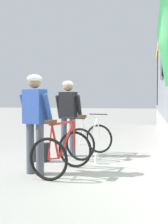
# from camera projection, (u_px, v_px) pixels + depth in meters

# --- Properties ---
(ground_plane) EXTENTS (80.00, 80.00, 0.00)m
(ground_plane) POSITION_uv_depth(u_px,v_px,m) (86.00, 170.00, 5.45)
(ground_plane) COLOR #A09E99
(cyclist_near_in_dark) EXTENTS (0.64, 0.36, 1.76)m
(cyclist_near_in_dark) POSITION_uv_depth(u_px,v_px,m) (68.00, 111.00, 6.74)
(cyclist_near_in_dark) COLOR #4C515B
(cyclist_near_in_dark) RESTS_ON ground
(cyclist_far_in_blue) EXTENTS (0.66, 0.43, 1.76)m
(cyclist_far_in_blue) POSITION_uv_depth(u_px,v_px,m) (35.00, 115.00, 5.09)
(cyclist_far_in_blue) COLOR #4C515B
(cyclist_far_in_blue) RESTS_ON ground
(bicycle_near_white) EXTENTS (0.94, 1.21, 0.99)m
(bicycle_near_white) POSITION_uv_depth(u_px,v_px,m) (90.00, 139.00, 6.71)
(bicycle_near_white) COLOR black
(bicycle_near_white) RESTS_ON ground
(bicycle_far_red) EXTENTS (0.89, 1.18, 0.99)m
(bicycle_far_red) POSITION_uv_depth(u_px,v_px,m) (63.00, 151.00, 5.15)
(bicycle_far_red) COLOR black
(bicycle_far_red) RESTS_ON ground
(backpack_on_platform) EXTENTS (0.28, 0.19, 0.40)m
(backpack_on_platform) POSITION_uv_depth(u_px,v_px,m) (41.00, 152.00, 6.17)
(backpack_on_platform) COLOR black
(backpack_on_platform) RESTS_ON ground
(water_bottle_near_the_bikes) EXTENTS (0.07, 0.07, 0.22)m
(water_bottle_near_the_bikes) POSITION_uv_depth(u_px,v_px,m) (96.00, 158.00, 5.95)
(water_bottle_near_the_bikes) COLOR silver
(water_bottle_near_the_bikes) RESTS_ON ground
(water_bottle_by_the_backpack) EXTENTS (0.08, 0.08, 0.20)m
(water_bottle_by_the_backpack) POSITION_uv_depth(u_px,v_px,m) (49.00, 157.00, 6.19)
(water_bottle_by_the_backpack) COLOR red
(water_bottle_by_the_backpack) RESTS_ON ground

